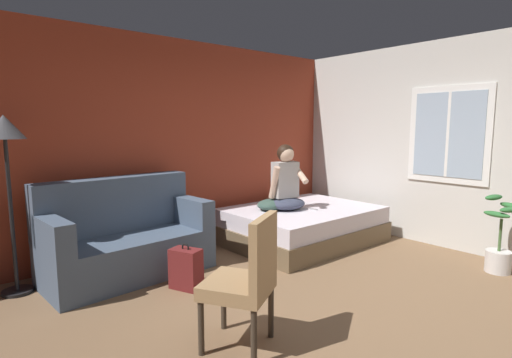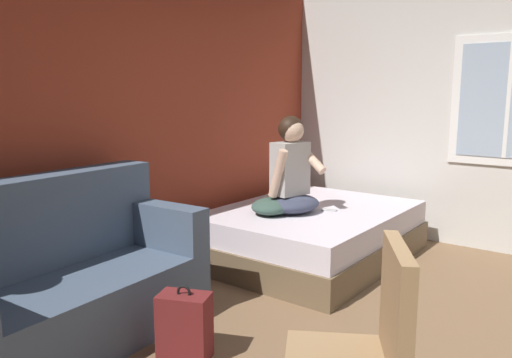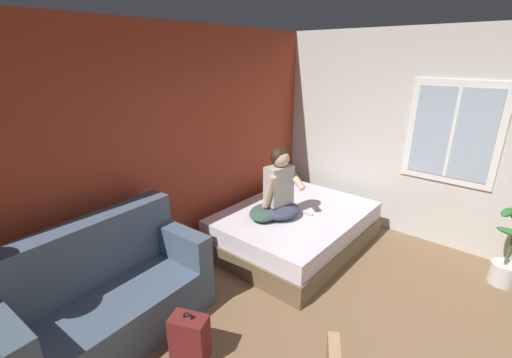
# 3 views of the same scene
# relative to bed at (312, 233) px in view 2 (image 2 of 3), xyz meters

# --- Properties ---
(wall_back_accent) EXTENTS (10.25, 0.16, 2.70)m
(wall_back_accent) POSITION_rel_bed_xyz_m (-1.38, 1.01, 1.11)
(wall_back_accent) COLOR #993823
(wall_back_accent) RESTS_ON ground
(bed) EXTENTS (2.03, 1.53, 0.48)m
(bed) POSITION_rel_bed_xyz_m (0.00, 0.00, 0.00)
(bed) COLOR brown
(bed) RESTS_ON ground
(couch) EXTENTS (1.75, 0.93, 1.04)m
(couch) POSITION_rel_bed_xyz_m (-2.35, 0.39, 0.16)
(couch) COLOR #47566B
(couch) RESTS_ON ground
(side_chair) EXTENTS (0.63, 0.63, 0.98)m
(side_chair) POSITION_rel_bed_xyz_m (-2.27, -1.58, 0.30)
(side_chair) COLOR #382D23
(side_chair) RESTS_ON ground
(person_seated) EXTENTS (0.60, 0.53, 0.88)m
(person_seated) POSITION_rel_bed_xyz_m (-0.24, 0.09, 0.60)
(person_seated) COLOR #383D51
(person_seated) RESTS_ON bed
(backpack) EXTENTS (0.32, 0.35, 0.46)m
(backpack) POSITION_rel_bed_xyz_m (-2.05, -0.36, -0.04)
(backpack) COLOR maroon
(backpack) RESTS_ON ground
(throw_pillow) EXTENTS (0.56, 0.48, 0.14)m
(throw_pillow) POSITION_rel_bed_xyz_m (-0.39, 0.19, 0.31)
(throw_pillow) COLOR #385147
(throw_pillow) RESTS_ON bed
(cell_phone) EXTENTS (0.09, 0.15, 0.01)m
(cell_phone) POSITION_rel_bed_xyz_m (0.02, -0.17, 0.25)
(cell_phone) COLOR #B7B7BC
(cell_phone) RESTS_ON bed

